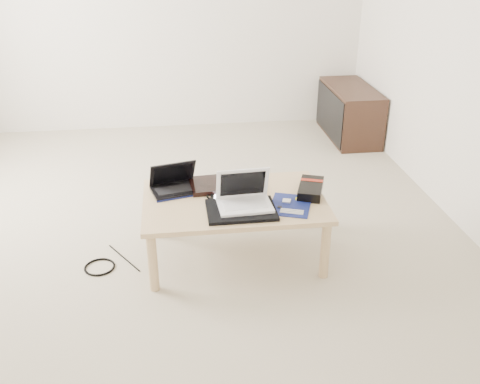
{
  "coord_description": "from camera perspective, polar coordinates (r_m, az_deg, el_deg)",
  "views": [
    {
      "loc": [
        0.06,
        -3.41,
        1.88
      ],
      "look_at": [
        0.43,
        -0.55,
        0.45
      ],
      "focal_mm": 40.0,
      "sensor_mm": 36.0,
      "label": 1
    }
  ],
  "objects": [
    {
      "name": "cable_coil",
      "position": [
        3.26,
        -2.77,
        -0.46
      ],
      "size": [
        0.12,
        0.12,
        0.01
      ],
      "primitive_type": "torus",
      "rotation": [
        0.0,
        0.0,
        -0.27
      ],
      "color": "black",
      "rests_on": "coffee_table"
    },
    {
      "name": "tablet",
      "position": [
        3.21,
        -1.09,
        -0.92
      ],
      "size": [
        0.26,
        0.21,
        0.01
      ],
      "color": "black",
      "rests_on": "coffee_table"
    },
    {
      "name": "remote",
      "position": [
        3.35,
        2.17,
        0.42
      ],
      "size": [
        0.07,
        0.22,
        0.02
      ],
      "color": "silver",
      "rests_on": "coffee_table"
    },
    {
      "name": "neoprene_sleeve",
      "position": [
        3.09,
        0.12,
        -1.93
      ],
      "size": [
        0.4,
        0.29,
        0.02
      ],
      "primitive_type": "cube",
      "rotation": [
        0.0,
        0.0,
        0.0
      ],
      "color": "black",
      "rests_on": "coffee_table"
    },
    {
      "name": "ground",
      "position": [
        3.9,
        -7.4,
        -2.67
      ],
      "size": [
        4.0,
        4.0,
        0.0
      ],
      "primitive_type": "plane",
      "color": "#BAAA96",
      "rests_on": "ground"
    },
    {
      "name": "motherboard",
      "position": [
        3.18,
        5.44,
        -1.4
      ],
      "size": [
        0.31,
        0.35,
        0.01
      ],
      "color": "#0B114A",
      "rests_on": "coffee_table"
    },
    {
      "name": "netbook",
      "position": [
        3.35,
        -7.0,
        0.76
      ],
      "size": [
        0.33,
        0.27,
        0.19
      ],
      "color": "black",
      "rests_on": "coffee_table"
    },
    {
      "name": "floor_cable_trail",
      "position": [
        3.48,
        -12.26,
        -6.88
      ],
      "size": [
        0.21,
        0.33,
        0.01
      ],
      "primitive_type": "cylinder",
      "rotation": [
        1.57,
        0.0,
        0.57
      ],
      "color": "black",
      "rests_on": "ground"
    },
    {
      "name": "coffee_table",
      "position": [
        3.26,
        -0.63,
        -1.52
      ],
      "size": [
        1.1,
        0.7,
        0.4
      ],
      "color": "tan",
      "rests_on": "ground"
    },
    {
      "name": "gpu_box",
      "position": [
        3.33,
        7.56,
        0.36
      ],
      "size": [
        0.22,
        0.31,
        0.06
      ],
      "color": "black",
      "rests_on": "coffee_table"
    },
    {
      "name": "floor_cable_coil",
      "position": [
        3.42,
        -14.74,
        -7.74
      ],
      "size": [
        0.21,
        0.21,
        0.01
      ],
      "primitive_type": "torus",
      "rotation": [
        0.0,
        0.0,
        0.14
      ],
      "color": "black",
      "rests_on": "ground"
    },
    {
      "name": "media_cabinet",
      "position": [
        5.41,
        11.53,
        8.34
      ],
      "size": [
        0.41,
        0.9,
        0.5
      ],
      "color": "#392317",
      "rests_on": "ground"
    },
    {
      "name": "white_laptop",
      "position": [
        3.11,
        0.44,
        -0.63
      ],
      "size": [
        0.32,
        0.23,
        0.22
      ],
      "color": "white",
      "rests_on": "neoprene_sleeve"
    },
    {
      "name": "book",
      "position": [
        3.39,
        -2.81,
        0.79
      ],
      "size": [
        0.32,
        0.27,
        0.03
      ],
      "color": "black",
      "rests_on": "coffee_table"
    }
  ]
}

